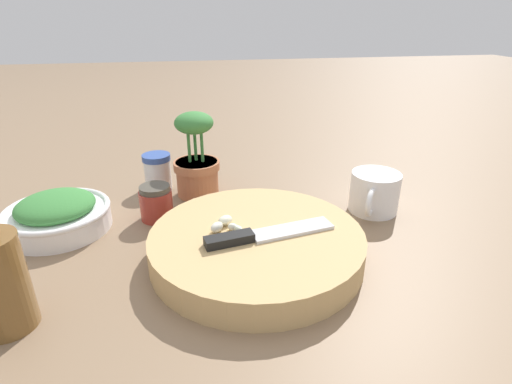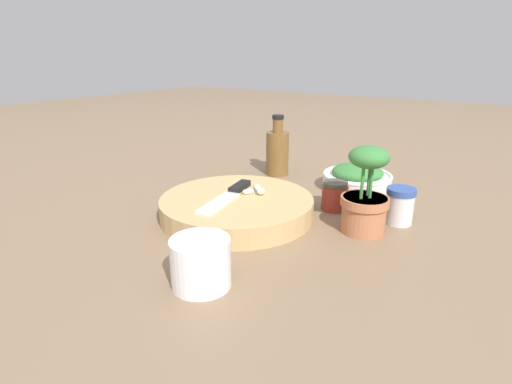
{
  "view_description": "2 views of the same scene",
  "coord_description": "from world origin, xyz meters",
  "px_view_note": "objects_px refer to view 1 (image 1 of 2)",
  "views": [
    {
      "loc": [
        -0.09,
        -0.61,
        0.34
      ],
      "look_at": [
        0.01,
        -0.03,
        0.07
      ],
      "focal_mm": 28.0,
      "sensor_mm": 36.0,
      "label": 1
    },
    {
      "loc": [
        0.62,
        0.35,
        0.32
      ],
      "look_at": [
        0.01,
        -0.06,
        0.07
      ],
      "focal_mm": 28.0,
      "sensor_mm": 36.0,
      "label": 2
    }
  ],
  "objects_px": {
    "garlic_cloves": "(225,225)",
    "honey_jar": "(156,203)",
    "herb_bowl": "(57,214)",
    "chef_knife": "(262,234)",
    "potted_herb": "(196,161)",
    "spice_jar": "(158,171)",
    "cutting_board": "(254,245)",
    "coffee_mug": "(375,193)"
  },
  "relations": [
    {
      "from": "garlic_cloves",
      "to": "honey_jar",
      "type": "relative_size",
      "value": 0.84
    },
    {
      "from": "garlic_cloves",
      "to": "herb_bowl",
      "type": "distance_m",
      "value": 0.3
    },
    {
      "from": "chef_knife",
      "to": "potted_herb",
      "type": "relative_size",
      "value": 1.16
    },
    {
      "from": "herb_bowl",
      "to": "potted_herb",
      "type": "height_order",
      "value": "potted_herb"
    },
    {
      "from": "chef_knife",
      "to": "spice_jar",
      "type": "height_order",
      "value": "spice_jar"
    },
    {
      "from": "chef_knife",
      "to": "potted_herb",
      "type": "xyz_separation_m",
      "value": [
        -0.08,
        0.26,
        0.02
      ]
    },
    {
      "from": "cutting_board",
      "to": "potted_herb",
      "type": "distance_m",
      "value": 0.26
    },
    {
      "from": "herb_bowl",
      "to": "coffee_mug",
      "type": "height_order",
      "value": "coffee_mug"
    },
    {
      "from": "chef_knife",
      "to": "herb_bowl",
      "type": "xyz_separation_m",
      "value": [
        -0.32,
        0.16,
        -0.02
      ]
    },
    {
      "from": "garlic_cloves",
      "to": "coffee_mug",
      "type": "height_order",
      "value": "coffee_mug"
    },
    {
      "from": "honey_jar",
      "to": "potted_herb",
      "type": "xyz_separation_m",
      "value": [
        0.08,
        0.09,
        0.04
      ]
    },
    {
      "from": "honey_jar",
      "to": "potted_herb",
      "type": "height_order",
      "value": "potted_herb"
    },
    {
      "from": "coffee_mug",
      "to": "herb_bowl",
      "type": "bearing_deg",
      "value": 176.37
    },
    {
      "from": "cutting_board",
      "to": "potted_herb",
      "type": "xyz_separation_m",
      "value": [
        -0.07,
        0.24,
        0.05
      ]
    },
    {
      "from": "chef_knife",
      "to": "potted_herb",
      "type": "height_order",
      "value": "potted_herb"
    },
    {
      "from": "honey_jar",
      "to": "cutting_board",
      "type": "bearing_deg",
      "value": -45.79
    },
    {
      "from": "honey_jar",
      "to": "spice_jar",
      "type": "bearing_deg",
      "value": 91.06
    },
    {
      "from": "spice_jar",
      "to": "potted_herb",
      "type": "xyz_separation_m",
      "value": [
        0.08,
        -0.05,
        0.03
      ]
    },
    {
      "from": "coffee_mug",
      "to": "honey_jar",
      "type": "bearing_deg",
      "value": 173.4
    },
    {
      "from": "spice_jar",
      "to": "coffee_mug",
      "type": "bearing_deg",
      "value": -24.86
    },
    {
      "from": "chef_knife",
      "to": "potted_herb",
      "type": "bearing_deg",
      "value": -173.16
    },
    {
      "from": "herb_bowl",
      "to": "spice_jar",
      "type": "distance_m",
      "value": 0.22
    },
    {
      "from": "cutting_board",
      "to": "herb_bowl",
      "type": "distance_m",
      "value": 0.34
    },
    {
      "from": "garlic_cloves",
      "to": "herb_bowl",
      "type": "relative_size",
      "value": 0.31
    },
    {
      "from": "spice_jar",
      "to": "potted_herb",
      "type": "distance_m",
      "value": 0.1
    },
    {
      "from": "garlic_cloves",
      "to": "honey_jar",
      "type": "distance_m",
      "value": 0.17
    },
    {
      "from": "coffee_mug",
      "to": "honey_jar",
      "type": "distance_m",
      "value": 0.39
    },
    {
      "from": "spice_jar",
      "to": "cutting_board",
      "type": "bearing_deg",
      "value": -62.49
    },
    {
      "from": "cutting_board",
      "to": "chef_knife",
      "type": "distance_m",
      "value": 0.03
    },
    {
      "from": "chef_knife",
      "to": "spice_jar",
      "type": "xyz_separation_m",
      "value": [
        -0.16,
        0.3,
        -0.01
      ]
    },
    {
      "from": "herb_bowl",
      "to": "potted_herb",
      "type": "xyz_separation_m",
      "value": [
        0.24,
        0.1,
        0.04
      ]
    },
    {
      "from": "cutting_board",
      "to": "garlic_cloves",
      "type": "bearing_deg",
      "value": 154.96
    },
    {
      "from": "garlic_cloves",
      "to": "coffee_mug",
      "type": "xyz_separation_m",
      "value": [
        0.28,
        0.09,
        -0.01
      ]
    },
    {
      "from": "garlic_cloves",
      "to": "potted_herb",
      "type": "height_order",
      "value": "potted_herb"
    },
    {
      "from": "chef_knife",
      "to": "honey_jar",
      "type": "xyz_separation_m",
      "value": [
        -0.16,
        0.17,
        -0.02
      ]
    },
    {
      "from": "spice_jar",
      "to": "coffee_mug",
      "type": "height_order",
      "value": "same"
    },
    {
      "from": "cutting_board",
      "to": "honey_jar",
      "type": "relative_size",
      "value": 5.05
    },
    {
      "from": "herb_bowl",
      "to": "honey_jar",
      "type": "height_order",
      "value": "same"
    },
    {
      "from": "spice_jar",
      "to": "potted_herb",
      "type": "bearing_deg",
      "value": -29.78
    },
    {
      "from": "garlic_cloves",
      "to": "honey_jar",
      "type": "height_order",
      "value": "honey_jar"
    },
    {
      "from": "cutting_board",
      "to": "garlic_cloves",
      "type": "distance_m",
      "value": 0.05
    },
    {
      "from": "honey_jar",
      "to": "chef_knife",
      "type": "bearing_deg",
      "value": -46.6
    }
  ]
}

